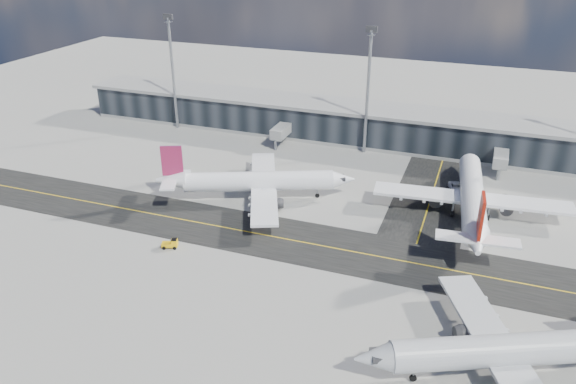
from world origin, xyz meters
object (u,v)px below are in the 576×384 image
Objects in this scene: airliner_redtail at (472,197)px; service_van at (456,187)px; airliner_af at (256,181)px; airliner_near at (517,350)px; baggage_tug at (171,244)px.

airliner_redtail is 11.83m from service_van.
service_van is (-3.34, 10.84, -3.37)m from airliner_redtail.
service_van is (36.33, 17.35, -3.02)m from airliner_af.
airliner_near is (47.32, -32.89, 0.03)m from airliner_af.
airliner_af is at bearing -176.31° from airliner_redtail.
baggage_tug is (-5.99, -21.71, -2.92)m from airliner_af.
service_van is at bearing 101.48° from airliner_redtail.
airliner_af is 1.00× the size of airliner_near.
airliner_near reaches higher than airliner_af.
airliner_af is at bearing -173.21° from service_van.
airliner_af is 22.71m from baggage_tug.
airliner_redtail is at bearing 103.30° from baggage_tug.
airliner_af is at bearing 146.16° from baggage_tug.
baggage_tug is 0.56× the size of service_van.
airliner_redtail is at bearing -14.00° from airliner_near.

